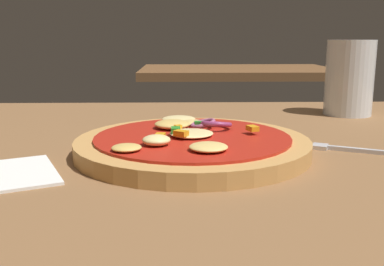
{
  "coord_description": "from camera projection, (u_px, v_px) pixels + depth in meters",
  "views": [
    {
      "loc": [
        -0.03,
        -0.48,
        0.17
      ],
      "look_at": [
        -0.01,
        0.05,
        0.05
      ],
      "focal_mm": 41.81,
      "sensor_mm": 36.0,
      "label": 1
    }
  ],
  "objects": [
    {
      "name": "fork",
      "position": [
        356.0,
        150.0,
        0.53
      ],
      "size": [
        0.17,
        0.09,
        0.01
      ],
      "color": "silver",
      "rests_on": "dining_table"
    },
    {
      "name": "beer_glass",
      "position": [
        349.0,
        83.0,
        0.78
      ],
      "size": [
        0.08,
        0.08,
        0.13
      ],
      "color": "silver",
      "rests_on": "dining_table"
    },
    {
      "name": "background_table",
      "position": [
        237.0,
        72.0,
        1.97
      ],
      "size": [
        0.84,
        0.54,
        0.03
      ],
      "color": "brown",
      "rests_on": "ground"
    },
    {
      "name": "dining_table",
      "position": [
        206.0,
        175.0,
        0.5
      ],
      "size": [
        1.4,
        0.9,
        0.03
      ],
      "color": "brown",
      "rests_on": "ground"
    },
    {
      "name": "pizza",
      "position": [
        192.0,
        144.0,
        0.53
      ],
      "size": [
        0.27,
        0.27,
        0.03
      ],
      "color": "tan",
      "rests_on": "dining_table"
    }
  ]
}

